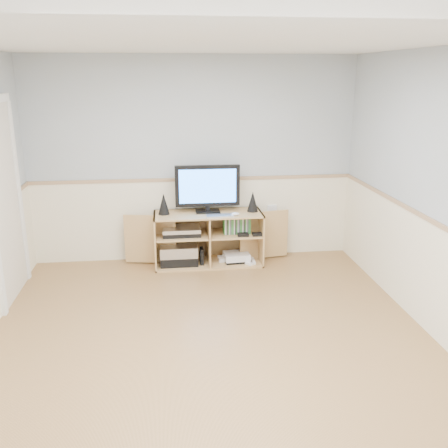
{
  "coord_description": "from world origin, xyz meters",
  "views": [
    {
      "loc": [
        -0.36,
        -3.84,
        2.27
      ],
      "look_at": [
        0.25,
        1.2,
        0.74
      ],
      "focal_mm": 40.0,
      "sensor_mm": 36.0,
      "label": 1
    }
  ],
  "objects": [
    {
      "name": "game_cases",
      "position": [
        0.5,
        1.95,
        0.48
      ],
      "size": [
        0.33,
        0.14,
        0.19
      ],
      "primitive_type": "cube",
      "color": "#3F8C3F",
      "rests_on": "media_cabinet"
    },
    {
      "name": "av_components",
      "position": [
        -0.2,
        1.97,
        0.22
      ],
      "size": [
        0.53,
        0.34,
        0.47
      ],
      "color": "black",
      "rests_on": "media_cabinet"
    },
    {
      "name": "keyboard",
      "position": [
        0.28,
        1.83,
        0.66
      ],
      "size": [
        0.33,
        0.14,
        0.01
      ],
      "primitive_type": "cube",
      "rotation": [
        0.0,
        0.0,
        0.05
      ],
      "color": "silver",
      "rests_on": "media_cabinet"
    },
    {
      "name": "wall_outlet",
      "position": [
        1.0,
        2.23,
        0.6
      ],
      "size": [
        0.12,
        0.03,
        0.12
      ],
      "primitive_type": "cube",
      "color": "white",
      "rests_on": "wall_back"
    },
    {
      "name": "room",
      "position": [
        -0.06,
        0.12,
        1.22
      ],
      "size": [
        4.04,
        4.54,
        2.54
      ],
      "color": "#AE824D",
      "rests_on": "ground"
    },
    {
      "name": "game_consoles",
      "position": [
        0.49,
        1.96,
        0.07
      ],
      "size": [
        0.45,
        0.3,
        0.11
      ],
      "color": "white",
      "rests_on": "media_cabinet"
    },
    {
      "name": "monitor",
      "position": [
        0.15,
        2.02,
        0.96
      ],
      "size": [
        0.78,
        0.18,
        0.58
      ],
      "color": "black",
      "rests_on": "media_cabinet"
    },
    {
      "name": "mouse",
      "position": [
        0.47,
        1.83,
        0.67
      ],
      "size": [
        0.1,
        0.07,
        0.04
      ],
      "primitive_type": "ellipsoid",
      "rotation": [
        0.0,
        0.0,
        0.02
      ],
      "color": "white",
      "rests_on": "media_cabinet"
    },
    {
      "name": "speaker_right",
      "position": [
        0.7,
        1.99,
        0.77
      ],
      "size": [
        0.13,
        0.13,
        0.25
      ],
      "primitive_type": "cone",
      "color": "black",
      "rests_on": "media_cabinet"
    },
    {
      "name": "media_cabinet",
      "position": [
        0.15,
        2.03,
        0.33
      ],
      "size": [
        2.06,
        0.49,
        0.65
      ],
      "color": "tan",
      "rests_on": "floor"
    },
    {
      "name": "speaker_left",
      "position": [
        -0.38,
        1.99,
        0.78
      ],
      "size": [
        0.14,
        0.14,
        0.25
      ],
      "primitive_type": "cone",
      "color": "black",
      "rests_on": "media_cabinet"
    }
  ]
}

